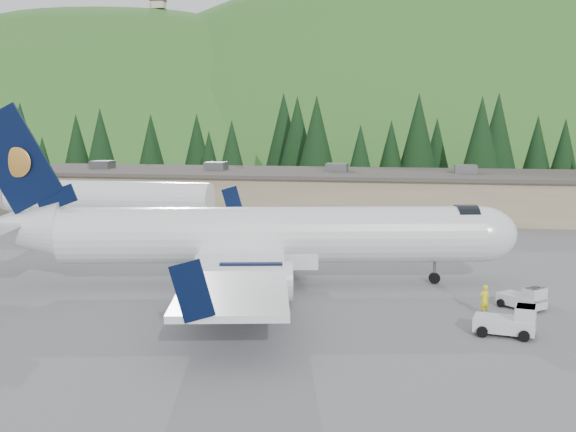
# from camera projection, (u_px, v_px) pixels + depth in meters

# --- Properties ---
(ground) EXTENTS (600.00, 600.00, 0.00)m
(ground) POSITION_uv_depth(u_px,v_px,m) (272.00, 284.00, 49.99)
(ground) COLOR slate
(airliner) EXTENTS (37.47, 35.40, 12.50)m
(airliner) POSITION_uv_depth(u_px,v_px,m) (256.00, 237.00, 49.52)
(airliner) COLOR white
(airliner) RESTS_ON ground
(second_airliner) EXTENTS (27.50, 11.00, 10.05)m
(second_airliner) POSITION_uv_depth(u_px,v_px,m) (82.00, 196.00, 75.51)
(second_airliner) COLOR white
(second_airliner) RESTS_ON ground
(baggage_tug_a) EXTENTS (3.38, 2.37, 1.68)m
(baggage_tug_a) POSITION_uv_depth(u_px,v_px,m) (510.00, 322.00, 38.13)
(baggage_tug_a) COLOR silver
(baggage_tug_a) RESTS_ON ground
(baggage_tug_b) EXTENTS (2.91, 2.90, 1.46)m
(baggage_tug_b) POSITION_uv_depth(u_px,v_px,m) (525.00, 299.00, 43.35)
(baggage_tug_b) COLOR silver
(baggage_tug_b) RESTS_ON ground
(terminal_building) EXTENTS (71.00, 17.00, 6.10)m
(terminal_building) POSITION_uv_depth(u_px,v_px,m) (296.00, 192.00, 87.57)
(terminal_building) COLOR gray
(terminal_building) RESTS_ON ground
(ramp_worker) EXTENTS (0.79, 0.70, 1.81)m
(ramp_worker) POSITION_uv_depth(u_px,v_px,m) (484.00, 300.00, 42.13)
(ramp_worker) COLOR yellow
(ramp_worker) RESTS_ON ground
(tree_line) EXTENTS (111.50, 20.16, 14.37)m
(tree_line) POSITION_uv_depth(u_px,v_px,m) (318.00, 145.00, 109.30)
(tree_line) COLOR black
(tree_line) RESTS_ON ground
(hills) EXTENTS (614.00, 330.00, 300.00)m
(hills) POSITION_uv_depth(u_px,v_px,m) (542.00, 389.00, 253.43)
(hills) COLOR #346523
(hills) RESTS_ON ground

